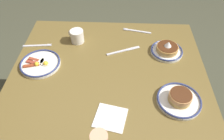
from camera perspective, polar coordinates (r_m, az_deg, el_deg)
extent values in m
plane|color=#474936|center=(1.88, -0.64, -15.68)|extent=(6.00, 6.00, 0.00)
cube|color=brown|center=(1.28, -0.91, -0.28)|extent=(1.15, 0.97, 0.03)
cylinder|color=brown|center=(1.85, 14.31, -0.27)|extent=(0.08, 0.08, 0.71)
cylinder|color=brown|center=(1.88, -14.32, 0.64)|extent=(0.08, 0.08, 0.71)
cylinder|color=silver|center=(1.36, -18.62, 1.53)|extent=(0.24, 0.24, 0.01)
torus|color=navy|center=(1.35, -18.74, 1.89)|extent=(0.24, 0.24, 0.01)
cylinder|color=white|center=(1.35, -17.05, 2.21)|extent=(0.08, 0.08, 0.01)
sphere|color=yellow|center=(1.33, -17.35, 1.69)|extent=(0.03, 0.03, 0.03)
cylinder|color=white|center=(1.37, -19.14, 2.31)|extent=(0.07, 0.07, 0.01)
sphere|color=yellow|center=(1.34, -19.53, 1.63)|extent=(0.03, 0.03, 0.03)
cube|color=#9D4129|center=(1.38, -20.25, 2.66)|extent=(0.07, 0.04, 0.01)
cube|color=#9F3E2C|center=(1.37, -20.54, 1.93)|extent=(0.08, 0.04, 0.01)
cube|color=#953B20|center=(1.35, -20.84, 1.18)|extent=(0.10, 0.04, 0.01)
cylinder|color=white|center=(1.41, 14.38, 4.80)|extent=(0.20, 0.20, 0.01)
torus|color=navy|center=(1.41, 14.47, 5.17)|extent=(0.20, 0.20, 0.01)
cylinder|color=tan|center=(1.41, 14.48, 5.20)|extent=(0.14, 0.14, 0.01)
cylinder|color=tan|center=(1.40, 14.57, 5.57)|extent=(0.14, 0.14, 0.01)
cylinder|color=tan|center=(1.39, 14.66, 5.94)|extent=(0.14, 0.14, 0.01)
cylinder|color=#4C2814|center=(1.39, 14.72, 6.18)|extent=(0.13, 0.13, 0.00)
cone|color=white|center=(1.37, 14.86, 6.75)|extent=(0.04, 0.04, 0.03)
cylinder|color=silver|center=(1.16, 17.44, -7.89)|extent=(0.23, 0.23, 0.01)
torus|color=navy|center=(1.15, 17.57, -7.54)|extent=(0.23, 0.23, 0.01)
cylinder|color=tan|center=(1.15, 17.58, -7.51)|extent=(0.12, 0.12, 0.01)
cylinder|color=tan|center=(1.14, 17.72, -7.15)|extent=(0.12, 0.12, 0.01)
cylinder|color=tan|center=(1.14, 17.85, -6.79)|extent=(0.12, 0.12, 0.01)
cylinder|color=tan|center=(1.13, 17.99, -6.42)|extent=(0.12, 0.12, 0.01)
cylinder|color=#4C2814|center=(1.12, 18.07, -6.19)|extent=(0.11, 0.11, 0.00)
cylinder|color=white|center=(1.45, -9.33, 8.93)|extent=(0.09, 0.09, 0.09)
torus|color=white|center=(1.48, -10.68, 9.43)|extent=(0.06, 0.04, 0.06)
cylinder|color=brown|center=(1.44, -9.46, 9.80)|extent=(0.07, 0.07, 0.01)
cube|color=white|center=(1.06, -0.43, -12.66)|extent=(0.18, 0.17, 0.00)
cube|color=silver|center=(1.51, -19.50, 6.19)|extent=(0.18, 0.03, 0.01)
cube|color=silver|center=(1.48, -16.51, 6.23)|extent=(0.03, 0.01, 0.00)
cube|color=silver|center=(1.48, -16.48, 6.38)|extent=(0.03, 0.01, 0.00)
cube|color=silver|center=(1.49, -16.45, 6.53)|extent=(0.03, 0.01, 0.00)
cube|color=silver|center=(1.49, -16.42, 6.68)|extent=(0.03, 0.01, 0.00)
cube|color=silver|center=(1.56, 6.84, 10.30)|extent=(0.19, 0.05, 0.01)
cube|color=silver|center=(1.58, 3.70, 11.04)|extent=(0.03, 0.01, 0.00)
cube|color=silver|center=(1.57, 3.66, 10.92)|extent=(0.03, 0.01, 0.00)
cube|color=silver|center=(1.57, 3.61, 10.80)|extent=(0.03, 0.01, 0.00)
cube|color=silver|center=(1.56, 3.57, 10.67)|extent=(0.03, 0.01, 0.00)
cube|color=silver|center=(1.38, 2.36, 5.02)|extent=(0.18, 0.09, 0.01)
cube|color=silver|center=(1.41, 5.65, 5.81)|extent=(0.09, 0.05, 0.00)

